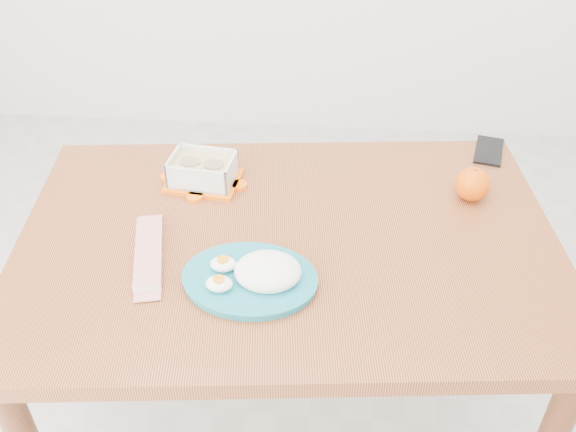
# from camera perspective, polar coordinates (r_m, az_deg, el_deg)

# --- Properties ---
(ground) EXTENTS (3.50, 3.50, 0.00)m
(ground) POSITION_cam_1_polar(r_m,az_deg,el_deg) (2.05, -0.93, -17.20)
(ground) COLOR #B7B7B2
(ground) RESTS_ON ground
(dining_table) EXTENTS (1.30, 0.93, 0.75)m
(dining_table) POSITION_cam_1_polar(r_m,az_deg,el_deg) (1.52, 0.00, -4.68)
(dining_table) COLOR #A8592F
(dining_table) RESTS_ON ground
(food_container) EXTENTS (0.19, 0.16, 0.08)m
(food_container) POSITION_cam_1_polar(r_m,az_deg,el_deg) (1.62, -7.59, 4.02)
(food_container) COLOR #FE6507
(food_container) RESTS_ON dining_table
(orange_fruit) EXTENTS (0.08, 0.08, 0.08)m
(orange_fruit) POSITION_cam_1_polar(r_m,az_deg,el_deg) (1.61, 16.07, 2.73)
(orange_fruit) COLOR #FF4A05
(orange_fruit) RESTS_ON dining_table
(rice_plate) EXTENTS (0.30, 0.30, 0.08)m
(rice_plate) POSITION_cam_1_polar(r_m,az_deg,el_deg) (1.32, -2.92, -5.21)
(rice_plate) COLOR #187585
(rice_plate) RESTS_ON dining_table
(candy_bar) EXTENTS (0.11, 0.24, 0.02)m
(candy_bar) POSITION_cam_1_polar(r_m,az_deg,el_deg) (1.42, -12.28, -3.26)
(candy_bar) COLOR #B10913
(candy_bar) RESTS_ON dining_table
(smartphone) EXTENTS (0.10, 0.15, 0.01)m
(smartphone) POSITION_cam_1_polar(r_m,az_deg,el_deg) (1.82, 17.42, 5.55)
(smartphone) COLOR black
(smartphone) RESTS_ON dining_table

